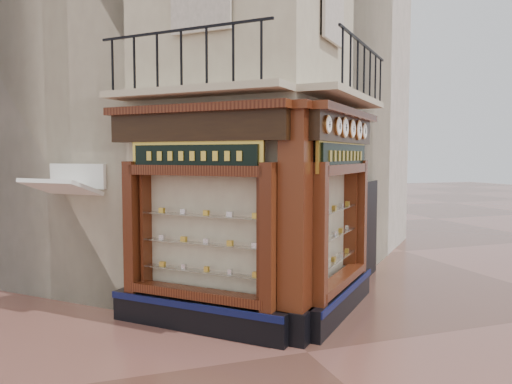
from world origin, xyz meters
name	(u,v)px	position (x,y,z in m)	size (l,w,h in m)	color
ground	(307,352)	(0.00, 0.00, 0.00)	(80.00, 80.00, 0.00)	#502F25
main_building	(210,46)	(0.00, 6.16, 6.00)	(8.00, 8.00, 12.00)	beige
neighbour_left	(109,75)	(-2.47, 8.63, 5.50)	(8.00, 8.00, 11.00)	beige
neighbour_right	(265,83)	(2.47, 8.63, 5.50)	(8.00, 8.00, 11.00)	beige
shopfront_left	(197,220)	(-1.41, 1.57, 1.98)	(2.86, 2.86, 3.98)	black
shopfront_right	(339,214)	(1.41, 1.57, 1.98)	(2.86, 2.86, 3.98)	black
corner_pilaster	(295,226)	(0.00, 0.50, 1.95)	(0.85, 0.85, 3.98)	black
balcony	(274,94)	(0.00, 1.49, 4.22)	(5.94, 2.97, 1.03)	beige
clock_a	(328,124)	(0.55, 0.45, 3.62)	(0.25, 0.25, 0.31)	#D18E45
clock_b	(338,126)	(0.98, 0.87, 3.62)	(0.26, 0.26, 0.32)	#D18E45
clock_c	(345,128)	(1.27, 1.17, 3.62)	(0.30, 0.30, 0.38)	#D18E45
clock_d	(352,129)	(1.65, 1.55, 3.62)	(0.29, 0.29, 0.36)	#D18E45
clock_e	(359,130)	(2.01, 1.91, 3.62)	(0.32, 0.32, 0.41)	#D18E45
clock_f	(364,131)	(2.33, 2.23, 3.62)	(0.28, 0.28, 0.34)	#D18E45
awning	(64,311)	(-3.71, 3.50, 0.00)	(1.46, 0.87, 0.08)	white
signboard_left	(194,156)	(-1.46, 1.51, 3.10)	(1.92, 1.92, 0.51)	gold
signboard_right	(344,156)	(1.46, 1.51, 3.10)	(2.22, 2.22, 0.60)	gold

